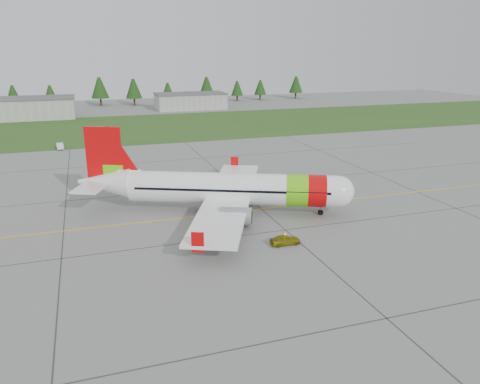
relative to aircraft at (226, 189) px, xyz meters
name	(u,v)px	position (x,y,z in m)	size (l,w,h in m)	color
ground	(204,241)	(-5.21, -8.49, -3.18)	(320.00, 320.00, 0.00)	gray
aircraft	(226,189)	(0.00, 0.00, 0.00)	(34.44, 32.69, 11.01)	white
follow_me_car	(285,230)	(3.01, -12.42, -1.51)	(1.34, 1.13, 3.33)	#CCC20B
service_van	(59,140)	(-22.14, 49.74, -1.21)	(1.37, 1.30, 3.94)	silver
grass_strip	(130,128)	(-5.21, 73.51, -3.16)	(320.00, 50.00, 0.03)	#30561E
taxi_guideline	(188,217)	(-5.21, -0.49, -3.16)	(120.00, 0.25, 0.02)	gold
hangar_west	(19,109)	(-35.21, 101.51, -0.18)	(32.00, 14.00, 6.00)	#A8A8A3
hangar_east	(190,101)	(19.79, 109.51, -0.58)	(24.00, 12.00, 5.20)	#A8A8A3
treeline	(114,92)	(-5.21, 129.51, 1.82)	(160.00, 8.00, 10.00)	#1C3F14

